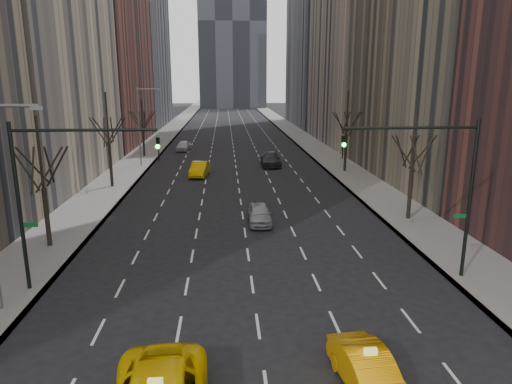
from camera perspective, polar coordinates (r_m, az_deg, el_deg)
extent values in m
cube|color=slate|center=(80.38, -11.83, 6.46)|extent=(4.50, 320.00, 0.15)
cube|color=slate|center=(80.76, 5.78, 6.72)|extent=(4.50, 320.00, 0.15)
cylinder|color=black|center=(30.16, -24.68, -2.87)|extent=(0.28, 0.28, 3.57)
cylinder|color=black|center=(29.36, -25.44, 4.47)|extent=(0.16, 0.16, 4.25)
cylinder|color=black|center=(30.23, -24.43, 3.07)|extent=(0.42, 1.80, 2.52)
cylinder|color=black|center=(29.49, -23.60, 2.92)|extent=(1.74, 0.72, 2.52)
cylinder|color=black|center=(28.76, -24.43, 2.58)|extent=(1.46, 1.25, 2.52)
cylinder|color=black|center=(28.78, -26.13, 2.42)|extent=(0.42, 1.80, 2.52)
cylinder|color=black|center=(29.54, -26.92, 2.59)|extent=(1.74, 0.72, 2.52)
cylinder|color=black|center=(30.25, -26.05, 2.91)|extent=(1.46, 1.25, 2.52)
cylinder|color=black|center=(45.02, -17.70, 3.18)|extent=(0.28, 0.28, 3.99)
cylinder|color=black|center=(44.47, -18.11, 8.72)|extent=(0.16, 0.16, 4.75)
cylinder|color=black|center=(45.36, -17.56, 7.39)|extent=(0.42, 1.80, 2.52)
cylinder|color=black|center=(44.67, -16.90, 7.35)|extent=(1.74, 0.72, 2.52)
cylinder|color=black|center=(43.88, -17.33, 7.21)|extent=(1.46, 1.25, 2.52)
cylinder|color=black|center=(43.79, -18.46, 7.12)|extent=(0.42, 1.80, 2.52)
cylinder|color=black|center=(44.49, -19.11, 7.16)|extent=(1.74, 0.72, 2.52)
cylinder|color=black|center=(45.27, -18.65, 7.30)|extent=(1.46, 1.25, 2.52)
cylinder|color=black|center=(62.48, -13.86, 5.95)|extent=(0.28, 0.28, 3.36)
cylinder|color=black|center=(62.11, -14.06, 9.31)|extent=(0.16, 0.16, 4.00)
cylinder|color=black|center=(62.98, -13.75, 8.68)|extent=(0.42, 1.80, 2.52)
cylinder|color=black|center=(62.33, -13.23, 8.66)|extent=(1.74, 0.72, 2.52)
cylinder|color=black|center=(61.52, -13.50, 8.58)|extent=(1.46, 1.25, 2.52)
cylinder|color=black|center=(61.37, -14.29, 8.52)|extent=(0.42, 1.80, 2.52)
cylinder|color=black|center=(62.03, -14.81, 8.55)|extent=(1.74, 0.72, 2.52)
cylinder|color=black|center=(62.83, -14.53, 8.62)|extent=(1.46, 1.25, 2.52)
cylinder|color=black|center=(34.66, 18.67, -0.28)|extent=(0.28, 0.28, 3.57)
cylinder|color=black|center=(33.97, 19.18, 6.13)|extent=(0.16, 0.16, 4.25)
cylinder|color=black|center=(34.92, 18.76, 4.87)|extent=(0.42, 1.80, 2.52)
cylinder|color=black|center=(34.68, 20.11, 4.70)|extent=(1.74, 0.72, 2.52)
cylinder|color=black|center=(33.85, 20.45, 4.47)|extent=(1.46, 1.25, 2.52)
cylinder|color=black|center=(33.26, 19.38, 4.41)|extent=(0.42, 1.80, 2.52)
cylinder|color=black|center=(33.51, 17.98, 4.58)|extent=(1.74, 0.72, 2.52)
cylinder|color=black|center=(34.35, 17.69, 4.81)|extent=(1.46, 1.25, 2.52)
cylinder|color=black|center=(51.37, 11.12, 4.82)|extent=(0.28, 0.28, 3.99)
cylinder|color=black|center=(50.89, 11.35, 9.69)|extent=(0.16, 0.16, 4.75)
cylinder|color=black|center=(51.83, 11.20, 8.49)|extent=(0.42, 1.80, 2.52)
cylinder|color=black|center=(51.47, 12.08, 8.41)|extent=(1.74, 0.72, 2.52)
cylinder|color=black|center=(50.62, 12.18, 8.32)|extent=(1.46, 1.25, 2.52)
cylinder|color=black|center=(50.12, 11.37, 8.31)|extent=(0.42, 1.80, 2.52)
cylinder|color=black|center=(50.49, 10.48, 8.39)|extent=(1.74, 0.72, 2.52)
cylinder|color=black|center=(51.34, 10.41, 8.48)|extent=(1.46, 1.25, 2.52)
cylinder|color=black|center=(23.80, -27.46, -1.84)|extent=(0.18, 0.18, 8.00)
cylinder|color=black|center=(22.05, -20.69, 7.25)|extent=(6.50, 0.14, 0.14)
imported|color=black|center=(21.46, -12.11, 5.25)|extent=(0.18, 0.22, 1.10)
sphere|color=#0CFF33|center=(21.26, -12.20, 5.57)|extent=(0.20, 0.20, 0.20)
cube|color=#0C5926|center=(23.85, -26.37, -3.69)|extent=(0.70, 0.04, 0.22)
cylinder|color=black|center=(24.90, 25.15, -0.95)|extent=(0.18, 0.18, 8.00)
cylinder|color=black|center=(22.88, 18.88, 7.60)|extent=(6.50, 0.14, 0.14)
imported|color=black|center=(21.95, 10.81, 5.49)|extent=(0.18, 0.22, 1.10)
sphere|color=#0CFF33|center=(21.76, 10.94, 5.82)|extent=(0.20, 0.20, 0.20)
cube|color=#0C5926|center=(24.91, 24.16, -2.76)|extent=(0.70, 0.04, 0.22)
cylinder|color=slate|center=(20.92, -28.78, 9.45)|extent=(2.60, 0.14, 0.14)
cube|color=slate|center=(20.45, -25.66, 9.45)|extent=(0.50, 0.22, 0.15)
cylinder|color=slate|center=(55.18, -14.43, 7.88)|extent=(0.16, 0.16, 9.00)
cylinder|color=slate|center=(54.71, -13.33, 12.41)|extent=(2.60, 0.14, 0.14)
cube|color=slate|center=(54.54, -12.05, 12.37)|extent=(0.50, 0.22, 0.15)
imported|color=orange|center=(16.33, 13.94, -21.12)|extent=(1.99, 4.31, 1.37)
imported|color=#989BA0|center=(32.48, 0.43, -2.72)|extent=(1.68, 4.08, 1.38)
imported|color=#F4BA05|center=(48.89, -7.06, 2.87)|extent=(2.09, 4.72, 1.51)
imported|color=#2A292E|center=(54.53, 1.83, 4.16)|extent=(2.34, 5.58, 1.61)
imported|color=silver|center=(67.10, -9.07, 5.73)|extent=(2.07, 4.33, 1.43)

